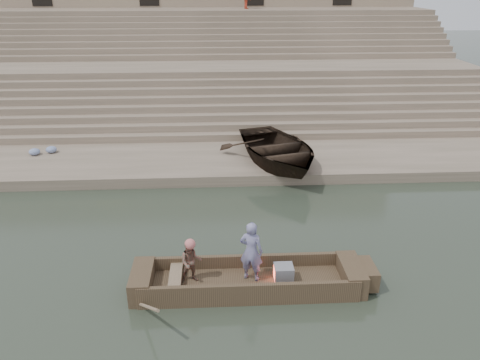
{
  "coord_description": "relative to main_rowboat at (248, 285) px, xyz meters",
  "views": [
    {
      "loc": [
        2.22,
        -9.65,
        7.02
      ],
      "look_at": [
        2.93,
        3.37,
        1.4
      ],
      "focal_mm": 35.17,
      "sensor_mm": 36.0,
      "label": 1
    }
  ],
  "objects": [
    {
      "name": "upper_landing",
      "position": [
        -2.93,
        22.63,
        2.49
      ],
      "size": [
        32.0,
        3.0,
        5.2
      ],
      "primitive_type": "cube",
      "color": "gray",
      "rests_on": "ground"
    },
    {
      "name": "standing_man",
      "position": [
        0.09,
        0.1,
        0.89
      ],
      "size": [
        0.66,
        0.54,
        1.56
      ],
      "primitive_type": "imported",
      "rotation": [
        0.0,
        0.0,
        2.8
      ],
      "color": "navy",
      "rests_on": "main_rowboat"
    },
    {
      "name": "beached_rowboat",
      "position": [
        1.67,
        7.5,
        0.82
      ],
      "size": [
        4.94,
        5.95,
        1.07
      ],
      "primitive_type": "imported",
      "rotation": [
        0.0,
        0.0,
        0.27
      ],
      "color": "#2D2116",
      "rests_on": "lower_landing"
    },
    {
      "name": "rowboat_trim",
      "position": [
        0.21,
        -0.01,
        0.2
      ],
      "size": [
        6.04,
        2.63,
        1.77
      ],
      "color": "brown",
      "rests_on": "ground"
    },
    {
      "name": "lower_landing",
      "position": [
        -2.93,
        8.13,
        0.09
      ],
      "size": [
        32.0,
        4.0,
        0.4
      ],
      "primitive_type": "cube",
      "color": "gray",
      "rests_on": "ground"
    },
    {
      "name": "ground",
      "position": [
        -2.93,
        0.13,
        -0.11
      ],
      "size": [
        120.0,
        120.0,
        0.0
      ],
      "primitive_type": "plane",
      "color": "#252E23",
      "rests_on": "ground"
    },
    {
      "name": "mid_landing",
      "position": [
        -2.93,
        15.63,
        1.29
      ],
      "size": [
        32.0,
        3.0,
        2.8
      ],
      "primitive_type": "cube",
      "color": "gray",
      "rests_on": "ground"
    },
    {
      "name": "television",
      "position": [
        0.86,
        0.0,
        0.31
      ],
      "size": [
        0.46,
        0.42,
        0.4
      ],
      "color": "slate",
      "rests_on": "main_rowboat"
    },
    {
      "name": "ghat_steps",
      "position": [
        -2.93,
        17.32,
        1.69
      ],
      "size": [
        32.0,
        11.0,
        5.2
      ],
      "color": "gray",
      "rests_on": "ground"
    },
    {
      "name": "rowing_man",
      "position": [
        -1.36,
        0.08,
        0.66
      ],
      "size": [
        0.57,
        0.47,
        1.1
      ],
      "primitive_type": "imported",
      "rotation": [
        0.0,
        0.0,
        0.1
      ],
      "color": "#236B52",
      "rests_on": "main_rowboat"
    },
    {
      "name": "main_rowboat",
      "position": [
        0.0,
        0.0,
        0.0
      ],
      "size": [
        5.0,
        1.3,
        0.22
      ],
      "primitive_type": "cube",
      "color": "brown",
      "rests_on": "ground"
    },
    {
      "name": "cloth_bundles",
      "position": [
        -4.71,
        8.74,
        0.42
      ],
      "size": [
        9.93,
        1.28,
        0.26
      ],
      "color": "#3F5999",
      "rests_on": "lower_landing"
    }
  ]
}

